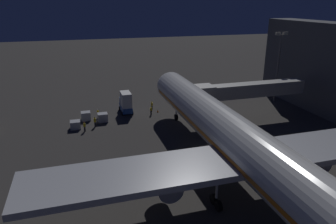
{
  "coord_description": "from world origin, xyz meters",
  "views": [
    {
      "loc": [
        17.75,
        38.26,
        21.62
      ],
      "look_at": [
        3.0,
        -10.8,
        3.5
      ],
      "focal_mm": 33.46,
      "sensor_mm": 36.0,
      "label": 1
    }
  ],
  "objects_px": {
    "baggage_container_far_row": "(75,125)",
    "ground_crew_marshaller_fwd": "(85,126)",
    "ground_crew_near_nose_gear": "(152,105)",
    "traffic_cone_nose_starboard": "(158,111)",
    "ground_crew_walking_aft": "(98,113)",
    "ground_crew_by_tug": "(151,110)",
    "traffic_cone_nose_port": "(178,109)",
    "ops_van": "(126,102)",
    "apron_floodlight_mast": "(278,61)",
    "baggage_container_near_belt": "(86,116)",
    "jet_bridge": "(243,91)",
    "airliner_at_gate": "(254,156)",
    "ground_crew_under_port_wing": "(95,121)",
    "baggage_container_mid_row": "(103,117)"
  },
  "relations": [
    {
      "from": "baggage_container_near_belt",
      "to": "baggage_container_mid_row",
      "type": "distance_m",
      "value": 3.54
    },
    {
      "from": "apron_floodlight_mast",
      "to": "baggage_container_near_belt",
      "type": "xyz_separation_m",
      "value": [
        42.15,
        0.22,
        -8.32
      ]
    },
    {
      "from": "ops_van",
      "to": "baggage_container_near_belt",
      "type": "bearing_deg",
      "value": 14.71
    },
    {
      "from": "baggage_container_mid_row",
      "to": "ground_crew_under_port_wing",
      "type": "bearing_deg",
      "value": 54.58
    },
    {
      "from": "airliner_at_gate",
      "to": "traffic_cone_nose_port",
      "type": "xyz_separation_m",
      "value": [
        -2.2,
        -32.6,
        -5.55
      ]
    },
    {
      "from": "baggage_container_near_belt",
      "to": "ground_crew_by_tug",
      "type": "xyz_separation_m",
      "value": [
        -12.78,
        0.68,
        0.14
      ]
    },
    {
      "from": "jet_bridge",
      "to": "airliner_at_gate",
      "type": "bearing_deg",
      "value": 63.26
    },
    {
      "from": "baggage_container_near_belt",
      "to": "traffic_cone_nose_starboard",
      "type": "bearing_deg",
      "value": -178.75
    },
    {
      "from": "jet_bridge",
      "to": "ground_crew_marshaller_fwd",
      "type": "relative_size",
      "value": 12.63
    },
    {
      "from": "ground_crew_near_nose_gear",
      "to": "traffic_cone_nose_port",
      "type": "xyz_separation_m",
      "value": [
        -5.14,
        2.07,
        -0.7
      ]
    },
    {
      "from": "ground_crew_near_nose_gear",
      "to": "ground_crew_by_tug",
      "type": "distance_m",
      "value": 3.2
    },
    {
      "from": "jet_bridge",
      "to": "ground_crew_walking_aft",
      "type": "height_order",
      "value": "jet_bridge"
    },
    {
      "from": "baggage_container_mid_row",
      "to": "ground_crew_marshaller_fwd",
      "type": "height_order",
      "value": "ground_crew_marshaller_fwd"
    },
    {
      "from": "ground_crew_by_tug",
      "to": "traffic_cone_nose_port",
      "type": "bearing_deg",
      "value": -170.68
    },
    {
      "from": "baggage_container_far_row",
      "to": "ground_crew_marshaller_fwd",
      "type": "bearing_deg",
      "value": 129.75
    },
    {
      "from": "ground_crew_marshaller_fwd",
      "to": "ground_crew_by_tug",
      "type": "xyz_separation_m",
      "value": [
        -13.28,
        -5.07,
        -0.02
      ]
    },
    {
      "from": "ground_crew_by_tug",
      "to": "baggage_container_far_row",
      "type": "bearing_deg",
      "value": 12.26
    },
    {
      "from": "jet_bridge",
      "to": "ground_crew_by_tug",
      "type": "distance_m",
      "value": 18.36
    },
    {
      "from": "ground_crew_under_port_wing",
      "to": "ground_crew_walking_aft",
      "type": "height_order",
      "value": "ground_crew_under_port_wing"
    },
    {
      "from": "apron_floodlight_mast",
      "to": "ground_crew_under_port_wing",
      "type": "bearing_deg",
      "value": 6.04
    },
    {
      "from": "apron_floodlight_mast",
      "to": "ground_crew_marshaller_fwd",
      "type": "xyz_separation_m",
      "value": [
        42.64,
        5.97,
        -8.15
      ]
    },
    {
      "from": "jet_bridge",
      "to": "baggage_container_near_belt",
      "type": "distance_m",
      "value": 30.26
    },
    {
      "from": "ground_crew_near_nose_gear",
      "to": "traffic_cone_nose_starboard",
      "type": "height_order",
      "value": "ground_crew_near_nose_gear"
    },
    {
      "from": "airliner_at_gate",
      "to": "traffic_cone_nose_starboard",
      "type": "relative_size",
      "value": 122.83
    },
    {
      "from": "jet_bridge",
      "to": "traffic_cone_nose_starboard",
      "type": "height_order",
      "value": "jet_bridge"
    },
    {
      "from": "apron_floodlight_mast",
      "to": "ground_crew_walking_aft",
      "type": "relative_size",
      "value": 8.62
    },
    {
      "from": "apron_floodlight_mast",
      "to": "ground_crew_marshaller_fwd",
      "type": "distance_m",
      "value": 43.82
    },
    {
      "from": "baggage_container_mid_row",
      "to": "traffic_cone_nose_starboard",
      "type": "xyz_separation_m",
      "value": [
        -11.41,
        -2.13,
        -0.54
      ]
    },
    {
      "from": "baggage_container_near_belt",
      "to": "traffic_cone_nose_starboard",
      "type": "xyz_separation_m",
      "value": [
        -14.45,
        -0.32,
        -0.53
      ]
    },
    {
      "from": "baggage_container_near_belt",
      "to": "baggage_container_mid_row",
      "type": "height_order",
      "value": "baggage_container_mid_row"
    },
    {
      "from": "traffic_cone_nose_port",
      "to": "traffic_cone_nose_starboard",
      "type": "distance_m",
      "value": 4.4
    },
    {
      "from": "baggage_container_near_belt",
      "to": "ground_crew_marshaller_fwd",
      "type": "distance_m",
      "value": 5.77
    },
    {
      "from": "ops_van",
      "to": "ground_crew_marshaller_fwd",
      "type": "xyz_separation_m",
      "value": [
        8.66,
        7.89,
        -1.17
      ]
    },
    {
      "from": "airliner_at_gate",
      "to": "ground_crew_near_nose_gear",
      "type": "distance_m",
      "value": 35.13
    },
    {
      "from": "jet_bridge",
      "to": "baggage_container_mid_row",
      "type": "height_order",
      "value": "jet_bridge"
    },
    {
      "from": "jet_bridge",
      "to": "traffic_cone_nose_starboard",
      "type": "distance_m",
      "value": 17.65
    },
    {
      "from": "traffic_cone_nose_starboard",
      "to": "ground_crew_by_tug",
      "type": "bearing_deg",
      "value": 30.86
    },
    {
      "from": "ground_crew_marshaller_fwd",
      "to": "ground_crew_walking_aft",
      "type": "relative_size",
      "value": 0.98
    },
    {
      "from": "ground_crew_by_tug",
      "to": "traffic_cone_nose_port",
      "type": "distance_m",
      "value": 6.18
    },
    {
      "from": "baggage_container_far_row",
      "to": "baggage_container_mid_row",
      "type": "bearing_deg",
      "value": -157.67
    },
    {
      "from": "ground_crew_walking_aft",
      "to": "jet_bridge",
      "type": "bearing_deg",
      "value": 160.56
    },
    {
      "from": "ground_crew_marshaller_fwd",
      "to": "ground_crew_by_tug",
      "type": "bearing_deg",
      "value": -159.1
    },
    {
      "from": "jet_bridge",
      "to": "apron_floodlight_mast",
      "type": "distance_m",
      "value": 16.59
    },
    {
      "from": "traffic_cone_nose_port",
      "to": "traffic_cone_nose_starboard",
      "type": "relative_size",
      "value": 1.0
    },
    {
      "from": "jet_bridge",
      "to": "baggage_container_mid_row",
      "type": "relative_size",
      "value": 11.99
    },
    {
      "from": "apron_floodlight_mast",
      "to": "ground_crew_walking_aft",
      "type": "xyz_separation_m",
      "value": [
        39.79,
        -0.31,
        -8.13
      ]
    },
    {
      "from": "ground_crew_walking_aft",
      "to": "ops_van",
      "type": "bearing_deg",
      "value": -164.48
    },
    {
      "from": "airliner_at_gate",
      "to": "ground_crew_by_tug",
      "type": "relative_size",
      "value": 39.44
    },
    {
      "from": "apron_floodlight_mast",
      "to": "airliner_at_gate",
      "type": "bearing_deg",
      "value": 51.89
    },
    {
      "from": "apron_floodlight_mast",
      "to": "ops_van",
      "type": "bearing_deg",
      "value": -3.24
    }
  ]
}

